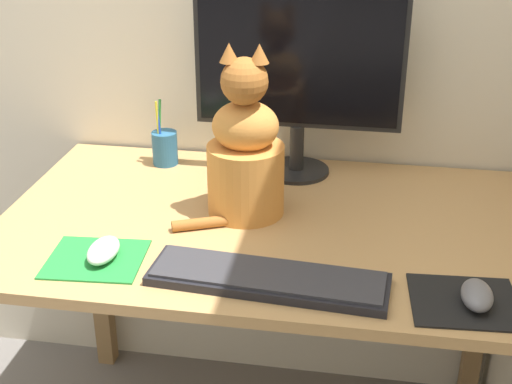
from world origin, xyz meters
The scene contains 9 objects.
desk centered at (0.00, 0.00, 0.63)m, with size 1.20×0.75×0.73m.
monitor centered at (0.04, 0.28, 1.01)m, with size 0.52×0.17×0.48m.
keyboard centered at (0.05, -0.26, 0.74)m, with size 0.47×0.16×0.02m.
mousepad_left centered at (-0.31, -0.23, 0.73)m, with size 0.21×0.18×0.00m.
mousepad_right centered at (0.41, -0.26, 0.73)m, with size 0.21×0.19×0.00m.
computer_mouse_left centered at (-0.30, -0.23, 0.75)m, with size 0.06×0.10×0.04m.
computer_mouse_right centered at (0.43, -0.27, 0.76)m, with size 0.06×0.10×0.04m.
cat centered at (-0.05, 0.03, 0.88)m, with size 0.24×0.23×0.40m.
pen_cup centered at (-0.31, 0.28, 0.78)m, with size 0.07×0.07×0.18m.
Camera 1 is at (0.22, -1.41, 1.48)m, focal length 50.00 mm.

